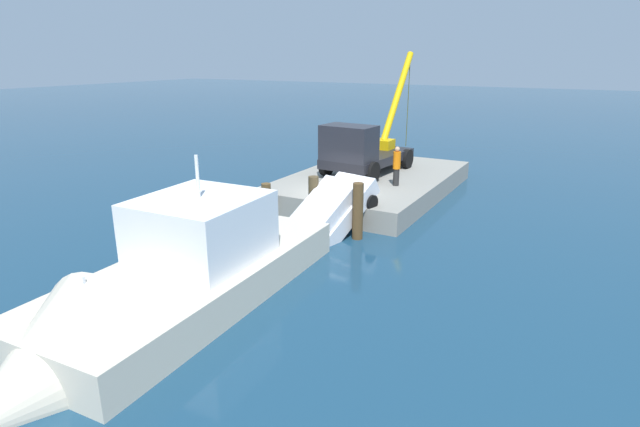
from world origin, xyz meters
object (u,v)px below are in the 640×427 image
object	(u,v)px
dock_worker	(397,166)
salvaged_car	(327,217)
crane_truck	(363,148)
moored_yacht	(150,313)

from	to	relation	value
dock_worker	salvaged_car	xyz separation A→B (m)	(5.13, -0.83, -1.14)
crane_truck	dock_worker	xyz separation A→B (m)	(1.44, 2.35, -0.39)
dock_worker	moored_yacht	bearing A→B (deg)	-6.61
crane_truck	dock_worker	bearing A→B (deg)	58.62
salvaged_car	moored_yacht	distance (m)	8.31
crane_truck	moored_yacht	xyz separation A→B (m)	(14.83, 0.80, -1.92)
crane_truck	salvaged_car	world-z (taller)	crane_truck
crane_truck	salvaged_car	bearing A→B (deg)	13.04
crane_truck	salvaged_car	size ratio (longest dim) A/B	1.92
moored_yacht	dock_worker	bearing A→B (deg)	173.39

